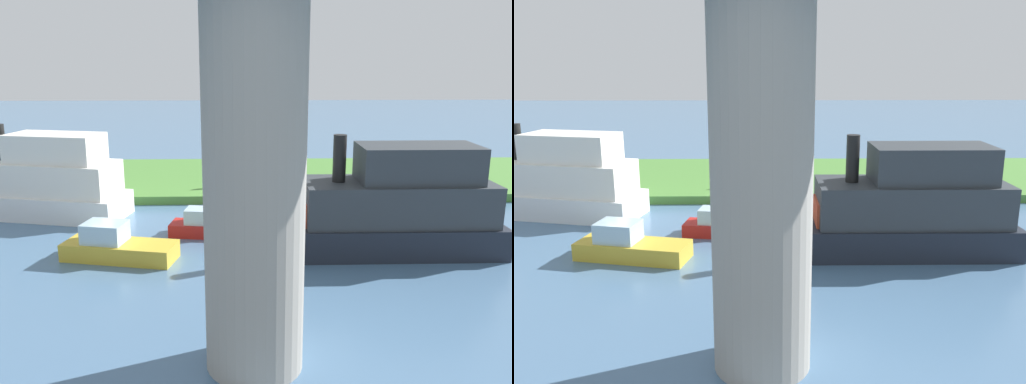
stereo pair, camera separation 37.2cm
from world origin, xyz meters
TOP-DOWN VIEW (x-y plane):
  - ground_plane at (0.00, 0.00)m, footprint 160.00×160.00m
  - grassy_bank at (0.00, -6.00)m, footprint 80.00×12.00m
  - bridge_pylon at (-0.01, 16.97)m, footprint 2.69×2.69m
  - person_on_bank at (1.60, -2.31)m, footprint 0.51×0.51m
  - mooring_post at (-6.15, -1.39)m, footprint 0.20×0.20m
  - houseboat_blue at (-6.33, 7.95)m, footprint 10.23×3.43m
  - motorboat_white at (1.88, 5.62)m, footprint 4.17×2.01m
  - riverboat_paddlewheel at (-0.43, 1.66)m, footprint 5.13×2.28m
  - pontoon_yellow at (11.07, 1.92)m, footprint 10.17×5.26m
  - motorboat_red at (5.68, 8.65)m, footprint 5.06×2.68m

SIDE VIEW (x-z plane):
  - ground_plane at x=0.00m, z-range 0.00..0.00m
  - grassy_bank at x=0.00m, z-range 0.00..0.50m
  - motorboat_white at x=1.88m, z-range -0.19..1.14m
  - motorboat_red at x=5.68m, z-range -0.23..1.37m
  - riverboat_paddlewheel at x=-0.43m, z-range -0.24..1.42m
  - mooring_post at x=-6.15m, z-range 0.50..1.46m
  - person_on_bank at x=1.60m, z-range 0.51..1.90m
  - pontoon_yellow at x=11.07m, z-range -0.64..4.31m
  - houseboat_blue at x=-6.33m, z-range -0.68..4.55m
  - bridge_pylon at x=-0.01m, z-range 0.00..10.26m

